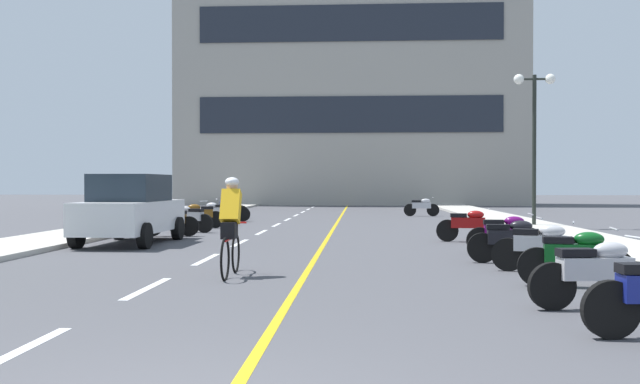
% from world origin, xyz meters
% --- Properties ---
extents(ground_plane, '(140.00, 140.00, 0.00)m').
position_xyz_m(ground_plane, '(0.00, 21.00, 0.00)').
color(ground_plane, '#47474C').
extents(curb_left, '(2.40, 72.00, 0.12)m').
position_xyz_m(curb_left, '(-7.20, 24.00, 0.06)').
color(curb_left, '#B7B2A8').
rests_on(curb_left, ground).
extents(curb_right, '(2.40, 72.00, 0.12)m').
position_xyz_m(curb_right, '(7.20, 24.00, 0.06)').
color(curb_right, '#B7B2A8').
rests_on(curb_right, ground).
extents(lane_dash_0, '(0.14, 2.20, 0.01)m').
position_xyz_m(lane_dash_0, '(-2.00, 2.00, 0.00)').
color(lane_dash_0, silver).
rests_on(lane_dash_0, ground).
extents(lane_dash_1, '(0.14, 2.20, 0.01)m').
position_xyz_m(lane_dash_1, '(-2.00, 6.00, 0.00)').
color(lane_dash_1, silver).
rests_on(lane_dash_1, ground).
extents(lane_dash_2, '(0.14, 2.20, 0.01)m').
position_xyz_m(lane_dash_2, '(-2.00, 10.00, 0.00)').
color(lane_dash_2, silver).
rests_on(lane_dash_2, ground).
extents(lane_dash_3, '(0.14, 2.20, 0.01)m').
position_xyz_m(lane_dash_3, '(-2.00, 14.00, 0.00)').
color(lane_dash_3, silver).
rests_on(lane_dash_3, ground).
extents(lane_dash_4, '(0.14, 2.20, 0.01)m').
position_xyz_m(lane_dash_4, '(-2.00, 18.00, 0.00)').
color(lane_dash_4, silver).
rests_on(lane_dash_4, ground).
extents(lane_dash_5, '(0.14, 2.20, 0.01)m').
position_xyz_m(lane_dash_5, '(-2.00, 22.00, 0.00)').
color(lane_dash_5, silver).
rests_on(lane_dash_5, ground).
extents(lane_dash_6, '(0.14, 2.20, 0.01)m').
position_xyz_m(lane_dash_6, '(-2.00, 26.00, 0.00)').
color(lane_dash_6, silver).
rests_on(lane_dash_6, ground).
extents(lane_dash_7, '(0.14, 2.20, 0.01)m').
position_xyz_m(lane_dash_7, '(-2.00, 30.00, 0.00)').
color(lane_dash_7, silver).
rests_on(lane_dash_7, ground).
extents(lane_dash_8, '(0.14, 2.20, 0.01)m').
position_xyz_m(lane_dash_8, '(-2.00, 34.00, 0.00)').
color(lane_dash_8, silver).
rests_on(lane_dash_8, ground).
extents(lane_dash_9, '(0.14, 2.20, 0.01)m').
position_xyz_m(lane_dash_9, '(-2.00, 38.00, 0.00)').
color(lane_dash_9, silver).
rests_on(lane_dash_9, ground).
extents(lane_dash_10, '(0.14, 2.20, 0.01)m').
position_xyz_m(lane_dash_10, '(-2.00, 42.00, 0.00)').
color(lane_dash_10, silver).
rests_on(lane_dash_10, ground).
extents(lane_dash_11, '(0.14, 2.20, 0.01)m').
position_xyz_m(lane_dash_11, '(-2.00, 46.00, 0.00)').
color(lane_dash_11, silver).
rests_on(lane_dash_11, ground).
extents(centre_line_yellow, '(0.12, 66.00, 0.01)m').
position_xyz_m(centre_line_yellow, '(0.25, 24.00, 0.00)').
color(centre_line_yellow, gold).
rests_on(centre_line_yellow, ground).
extents(office_building, '(25.53, 6.66, 21.54)m').
position_xyz_m(office_building, '(0.41, 48.27, 10.76)').
color(office_building, '#9E998E').
rests_on(office_building, ground).
extents(street_lamp_mid, '(1.46, 0.36, 5.34)m').
position_xyz_m(street_lamp_mid, '(7.35, 20.78, 4.00)').
color(street_lamp_mid, black).
rests_on(street_lamp_mid, curb_right).
extents(parked_car_near, '(1.99, 4.24, 1.82)m').
position_xyz_m(parked_car_near, '(-4.81, 13.60, 0.92)').
color(parked_car_near, black).
rests_on(parked_car_near, ground).
extents(motorcycle_1, '(1.70, 0.60, 0.92)m').
position_xyz_m(motorcycle_1, '(4.15, 4.59, 0.47)').
color(motorcycle_1, black).
rests_on(motorcycle_1, ground).
extents(motorcycle_2, '(1.69, 0.60, 0.92)m').
position_xyz_m(motorcycle_2, '(4.48, 6.47, 0.47)').
color(motorcycle_2, black).
rests_on(motorcycle_2, ground).
extents(motorcycle_3, '(1.65, 0.75, 0.92)m').
position_xyz_m(motorcycle_3, '(4.41, 8.24, 0.47)').
color(motorcycle_3, black).
rests_on(motorcycle_3, ground).
extents(motorcycle_4, '(1.70, 0.60, 0.92)m').
position_xyz_m(motorcycle_4, '(4.19, 9.66, 0.47)').
color(motorcycle_4, black).
rests_on(motorcycle_4, ground).
extents(motorcycle_5, '(1.70, 0.60, 0.92)m').
position_xyz_m(motorcycle_5, '(4.44, 11.41, 0.47)').
color(motorcycle_5, black).
rests_on(motorcycle_5, ground).
extents(motorcycle_6, '(1.70, 0.60, 0.92)m').
position_xyz_m(motorcycle_6, '(4.12, 14.67, 0.47)').
color(motorcycle_6, black).
rests_on(motorcycle_6, ground).
extents(motorcycle_7, '(1.70, 0.60, 0.92)m').
position_xyz_m(motorcycle_7, '(-4.49, 16.19, 0.47)').
color(motorcycle_7, black).
rests_on(motorcycle_7, ground).
extents(motorcycle_8, '(1.65, 0.76, 0.92)m').
position_xyz_m(motorcycle_8, '(-4.33, 17.88, 0.47)').
color(motorcycle_8, black).
rests_on(motorcycle_8, ground).
extents(motorcycle_9, '(1.67, 0.69, 0.92)m').
position_xyz_m(motorcycle_9, '(-4.49, 19.98, 0.47)').
color(motorcycle_9, black).
rests_on(motorcycle_9, ground).
extents(motorcycle_10, '(1.66, 0.75, 0.92)m').
position_xyz_m(motorcycle_10, '(-4.34, 22.05, 0.47)').
color(motorcycle_10, black).
rests_on(motorcycle_10, ground).
extents(motorcycle_11, '(1.70, 0.60, 0.92)m').
position_xyz_m(motorcycle_11, '(-4.23, 24.24, 0.47)').
color(motorcycle_11, black).
rests_on(motorcycle_11, ground).
extents(motorcycle_12, '(1.66, 0.74, 0.92)m').
position_xyz_m(motorcycle_12, '(-4.67, 26.36, 0.47)').
color(motorcycle_12, black).
rests_on(motorcycle_12, ground).
extents(motorcycle_13, '(1.70, 0.60, 0.92)m').
position_xyz_m(motorcycle_13, '(4.14, 29.41, 0.47)').
color(motorcycle_13, black).
rests_on(motorcycle_13, ground).
extents(cyclist_rider, '(0.42, 1.77, 1.71)m').
position_xyz_m(cyclist_rider, '(-1.01, 7.46, 0.89)').
color(cyclist_rider, black).
rests_on(cyclist_rider, ground).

